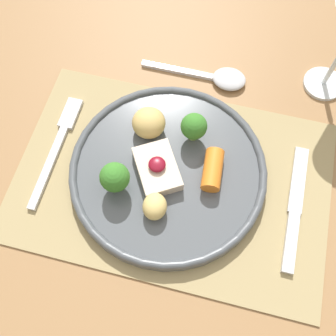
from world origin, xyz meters
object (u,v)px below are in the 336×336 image
spoon (220,77)px  dinner_plate (167,168)px  knife (294,215)px  fork (59,143)px

spoon → dinner_plate: bearing=-101.8°
dinner_plate → knife: dinner_plate is taller
dinner_plate → knife: (0.19, -0.02, -0.01)m
fork → knife: (0.37, -0.03, 0.00)m
dinner_plate → fork: (-0.17, 0.01, -0.01)m
fork → knife: 0.37m
dinner_plate → knife: size_ratio=1.50×
spoon → knife: bearing=-53.2°
dinner_plate → fork: dinner_plate is taller
fork → knife: bearing=-3.8°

